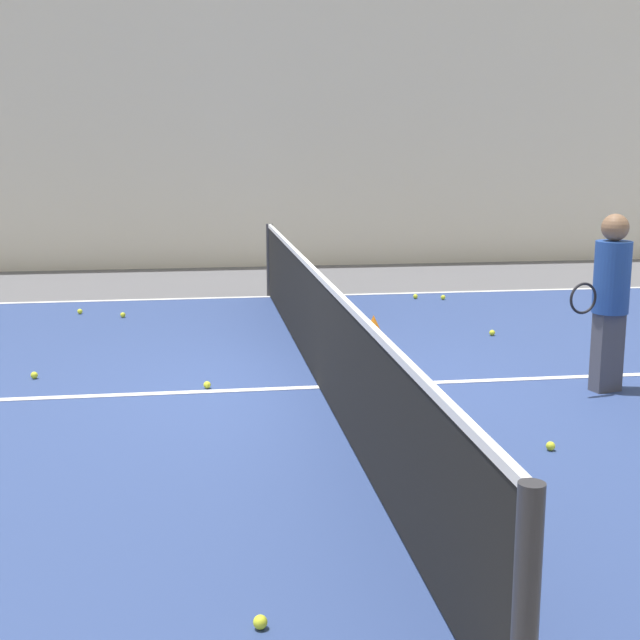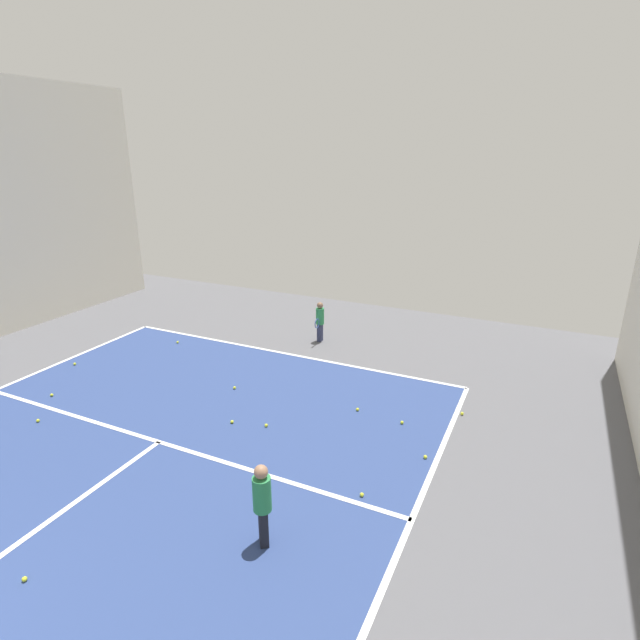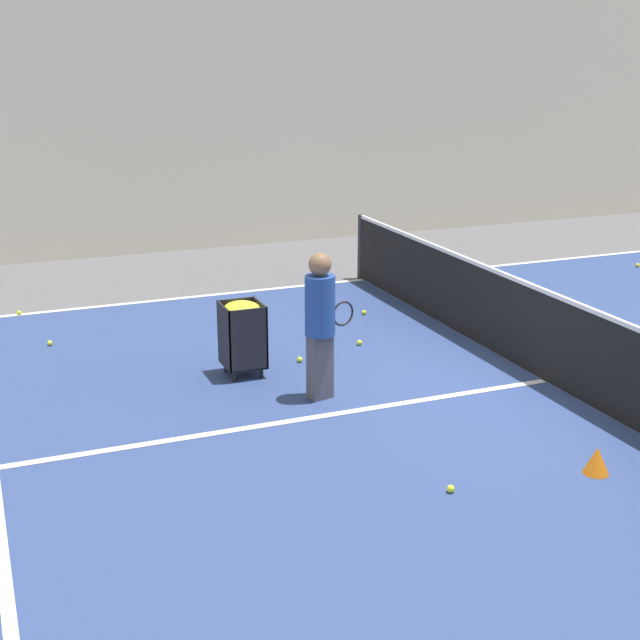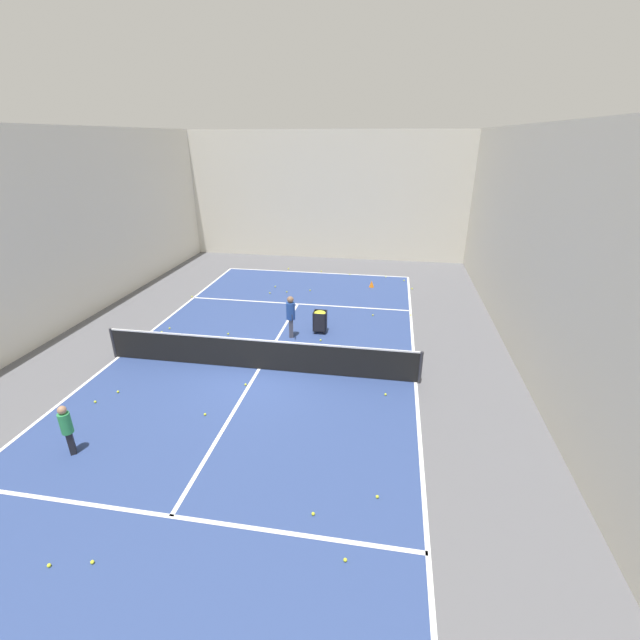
# 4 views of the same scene
# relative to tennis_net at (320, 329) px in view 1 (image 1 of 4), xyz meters

# --- Properties ---
(ground_plane) EXTENTS (32.30, 32.30, 0.00)m
(ground_plane) POSITION_rel_tennis_net_xyz_m (0.00, 0.00, -0.55)
(ground_plane) COLOR #5B5B60
(court_playing_area) EXTENTS (10.01, 21.70, 0.00)m
(court_playing_area) POSITION_rel_tennis_net_xyz_m (0.00, 0.00, -0.55)
(court_playing_area) COLOR navy
(court_playing_area) RESTS_ON ground
(line_sideline_left) EXTENTS (0.10, 21.70, 0.00)m
(line_sideline_left) POSITION_rel_tennis_net_xyz_m (-5.01, 0.00, -0.55)
(line_sideline_left) COLOR white
(line_sideline_left) RESTS_ON ground
(line_centre_service) EXTENTS (0.10, 11.94, 0.00)m
(line_centre_service) POSITION_rel_tennis_net_xyz_m (0.00, 0.00, -0.55)
(line_centre_service) COLOR white
(line_centre_service) RESTS_ON ground
(hall_enclosure_left) EXTENTS (0.15, 28.60, 7.37)m
(hall_enclosure_left) POSITION_rel_tennis_net_xyz_m (-8.38, 0.00, 3.13)
(hall_enclosure_left) COLOR silver
(hall_enclosure_left) RESTS_ON ground
(tennis_net) EXTENTS (10.31, 0.10, 1.07)m
(tennis_net) POSITION_rel_tennis_net_xyz_m (0.00, 0.00, 0.00)
(tennis_net) COLOR #2D2D33
(tennis_net) RESTS_ON ground
(coach_at_net) EXTENTS (0.39, 0.66, 1.62)m
(coach_at_net) POSITION_rel_tennis_net_xyz_m (0.48, 2.57, 0.38)
(coach_at_net) COLOR #4C4C56
(coach_at_net) RESTS_ON ground
(training_cone_0) EXTENTS (0.24, 0.24, 0.25)m
(training_cone_0) POSITION_rel_tennis_net_xyz_m (-2.11, 0.94, -0.42)
(training_cone_0) COLOR orange
(training_cone_0) RESTS_ON ground
(tennis_ball_9) EXTENTS (0.07, 0.07, 0.07)m
(tennis_ball_9) POSITION_rel_tennis_net_xyz_m (1.96, 1.43, -0.52)
(tennis_ball_9) COLOR yellow
(tennis_ball_9) RESTS_ON ground
(tennis_ball_13) EXTENTS (0.07, 0.07, 0.07)m
(tennis_ball_13) POSITION_rel_tennis_net_xyz_m (4.10, -0.88, -0.52)
(tennis_ball_13) COLOR yellow
(tennis_ball_13) RESTS_ON ground
(tennis_ball_14) EXTENTS (0.07, 0.07, 0.07)m
(tennis_ball_14) POSITION_rel_tennis_net_xyz_m (-0.11, -1.04, -0.52)
(tennis_ball_14) COLOR yellow
(tennis_ball_14) RESTS_ON ground
(tennis_ball_16) EXTENTS (0.07, 0.07, 0.07)m
(tennis_ball_16) POSITION_rel_tennis_net_xyz_m (-4.03, -2.63, -0.52)
(tennis_ball_16) COLOR yellow
(tennis_ball_16) RESTS_ON ground
(tennis_ball_17) EXTENTS (0.07, 0.07, 0.07)m
(tennis_ball_17) POSITION_rel_tennis_net_xyz_m (-4.40, 2.45, -0.52)
(tennis_ball_17) COLOR yellow
(tennis_ball_17) RESTS_ON ground
(tennis_ball_19) EXTENTS (0.07, 0.07, 0.07)m
(tennis_ball_19) POSITION_rel_tennis_net_xyz_m (3.18, 0.81, -0.52)
(tennis_ball_19) COLOR yellow
(tennis_ball_19) RESTS_ON ground
(tennis_ball_25) EXTENTS (0.07, 0.07, 0.07)m
(tennis_ball_25) POSITION_rel_tennis_net_xyz_m (-0.70, -2.68, -0.52)
(tennis_ball_25) COLOR yellow
(tennis_ball_25) RESTS_ON ground
(tennis_ball_27) EXTENTS (0.07, 0.07, 0.07)m
(tennis_ball_27) POSITION_rel_tennis_net_xyz_m (-4.53, 2.07, -0.52)
(tennis_ball_27) COLOR yellow
(tennis_ball_27) RESTS_ON ground
(tennis_ball_28) EXTENTS (0.07, 0.07, 0.07)m
(tennis_ball_28) POSITION_rel_tennis_net_xyz_m (-1.94, 2.34, -0.52)
(tennis_ball_28) COLOR yellow
(tennis_ball_28) RESTS_ON ground
(tennis_ball_31) EXTENTS (0.07, 0.07, 0.07)m
(tennis_ball_31) POSITION_rel_tennis_net_xyz_m (-3.70, -2.05, -0.52)
(tennis_ball_31) COLOR yellow
(tennis_ball_31) RESTS_ON ground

